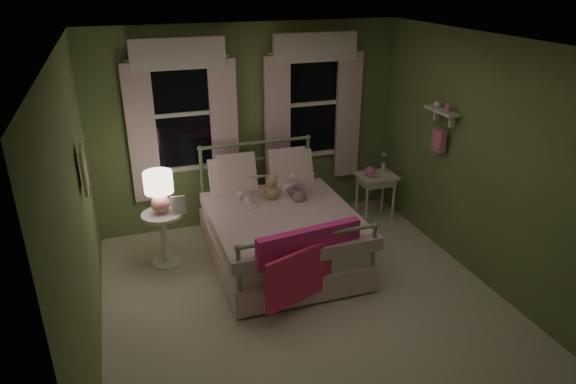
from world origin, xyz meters
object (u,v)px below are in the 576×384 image
object	(u,v)px
nightstand_right	(376,182)
bed	(278,229)
child_right	(290,168)
nightstand_left	(164,231)
child_left	(245,175)
teddy_bear	(272,189)
table_lamp	(159,188)

from	to	relation	value
nightstand_right	bed	bearing A→B (deg)	-159.44
child_right	nightstand_right	bearing A→B (deg)	-171.07
nightstand_right	nightstand_left	bearing A→B (deg)	-174.23
child_left	teddy_bear	distance (m)	0.36
bed	child_right	size ratio (longest dim) A/B	2.56
table_lamp	bed	bearing A→B (deg)	-13.11
teddy_bear	nightstand_right	world-z (taller)	teddy_bear
nightstand_right	child_left	bearing A→B (deg)	-174.86
table_lamp	nightstand_right	xyz separation A→B (m)	(2.85, 0.29, -0.40)
child_right	table_lamp	world-z (taller)	child_right
child_right	teddy_bear	xyz separation A→B (m)	(-0.28, -0.16, -0.18)
child_left	child_right	distance (m)	0.56
nightstand_left	teddy_bear	bearing A→B (deg)	-1.61
bed	nightstand_right	bearing A→B (deg)	20.56
child_left	table_lamp	world-z (taller)	child_left
bed	child_left	xyz separation A→B (m)	(-0.28, 0.42, 0.56)
nightstand_left	table_lamp	world-z (taller)	table_lamp
child_left	nightstand_right	size ratio (longest dim) A/B	1.17
child_right	table_lamp	xyz separation A→B (m)	(-1.56, -0.12, -0.01)
bed	table_lamp	size ratio (longest dim) A/B	4.21
teddy_bear	bed	bearing A→B (deg)	-90.00
bed	child_right	distance (m)	0.77
child_right	nightstand_left	world-z (taller)	child_right
child_left	nightstand_right	distance (m)	1.89
teddy_bear	table_lamp	world-z (taller)	table_lamp
bed	nightstand_left	world-z (taller)	bed
bed	teddy_bear	world-z (taller)	bed
teddy_bear	nightstand_right	bearing A→B (deg)	11.70
child_left	nightstand_left	world-z (taller)	child_left
child_left	teddy_bear	xyz separation A→B (m)	(0.28, -0.16, -0.15)
table_lamp	nightstand_left	bearing A→B (deg)	0.00
child_right	nightstand_right	size ratio (longest dim) A/B	1.24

